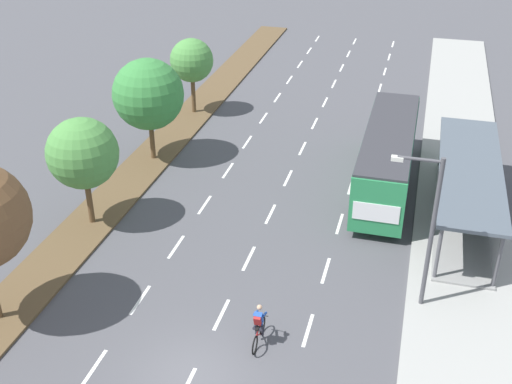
{
  "coord_description": "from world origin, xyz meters",
  "views": [
    {
      "loc": [
        6.51,
        -15.2,
        16.61
      ],
      "look_at": [
        -0.74,
        11.38,
        1.2
      ],
      "focal_mm": 44.76,
      "sensor_mm": 36.0,
      "label": 1
    }
  ],
  "objects_px": {
    "cyclist": "(259,326)",
    "streetlight": "(428,224)",
    "median_tree_second": "(83,153)",
    "median_tree_third": "(148,94)",
    "median_tree_fourth": "(192,61)",
    "bus_shelter": "(473,188)",
    "bus": "(388,153)"
  },
  "relations": [
    {
      "from": "cyclist",
      "to": "median_tree_third",
      "type": "distance_m",
      "value": 17.01
    },
    {
      "from": "bus_shelter",
      "to": "median_tree_second",
      "type": "distance_m",
      "value": 18.54
    },
    {
      "from": "median_tree_third",
      "to": "median_tree_fourth",
      "type": "bearing_deg",
      "value": 91.31
    },
    {
      "from": "median_tree_third",
      "to": "bus",
      "type": "bearing_deg",
      "value": 0.5
    },
    {
      "from": "bus_shelter",
      "to": "bus",
      "type": "relative_size",
      "value": 1.04
    },
    {
      "from": "cyclist",
      "to": "median_tree_third",
      "type": "xyz_separation_m",
      "value": [
        -9.98,
        13.39,
        3.24
      ]
    },
    {
      "from": "bus_shelter",
      "to": "median_tree_second",
      "type": "relative_size",
      "value": 2.18
    },
    {
      "from": "median_tree_third",
      "to": "bus_shelter",
      "type": "bearing_deg",
      "value": -7.57
    },
    {
      "from": "streetlight",
      "to": "median_tree_fourth",
      "type": "bearing_deg",
      "value": 132.85
    },
    {
      "from": "bus",
      "to": "streetlight",
      "type": "relative_size",
      "value": 1.74
    },
    {
      "from": "median_tree_second",
      "to": "streetlight",
      "type": "bearing_deg",
      "value": -8.05
    },
    {
      "from": "streetlight",
      "to": "bus_shelter",
      "type": "bearing_deg",
      "value": 73.73
    },
    {
      "from": "median_tree_second",
      "to": "median_tree_third",
      "type": "relative_size",
      "value": 0.91
    },
    {
      "from": "bus",
      "to": "bus_shelter",
      "type": "bearing_deg",
      "value": -29.93
    },
    {
      "from": "bus_shelter",
      "to": "cyclist",
      "type": "distance_m",
      "value": 13.49
    },
    {
      "from": "cyclist",
      "to": "median_tree_second",
      "type": "bearing_deg",
      "value": 149.1
    },
    {
      "from": "median_tree_second",
      "to": "bus",
      "type": "bearing_deg",
      "value": 29.09
    },
    {
      "from": "median_tree_second",
      "to": "streetlight",
      "type": "distance_m",
      "value": 15.78
    },
    {
      "from": "median_tree_second",
      "to": "streetlight",
      "type": "relative_size",
      "value": 0.83
    },
    {
      "from": "streetlight",
      "to": "cyclist",
      "type": "bearing_deg",
      "value": -145.67
    },
    {
      "from": "cyclist",
      "to": "median_tree_fourth",
      "type": "distance_m",
      "value": 23.29
    },
    {
      "from": "median_tree_fourth",
      "to": "streetlight",
      "type": "xyz_separation_m",
      "value": [
        15.73,
        -16.95,
        0.19
      ]
    },
    {
      "from": "cyclist",
      "to": "bus",
      "type": "bearing_deg",
      "value": 75.85
    },
    {
      "from": "median_tree_fourth",
      "to": "streetlight",
      "type": "bearing_deg",
      "value": -47.15
    },
    {
      "from": "cyclist",
      "to": "streetlight",
      "type": "height_order",
      "value": "streetlight"
    },
    {
      "from": "bus",
      "to": "median_tree_third",
      "type": "height_order",
      "value": "median_tree_third"
    },
    {
      "from": "median_tree_fourth",
      "to": "bus_shelter",
      "type": "bearing_deg",
      "value": -28.59
    },
    {
      "from": "median_tree_third",
      "to": "median_tree_fourth",
      "type": "xyz_separation_m",
      "value": [
        -0.17,
        7.37,
        -0.33
      ]
    },
    {
      "from": "bus_shelter",
      "to": "median_tree_fourth",
      "type": "xyz_separation_m",
      "value": [
        -17.84,
        9.72,
        1.83
      ]
    },
    {
      "from": "bus",
      "to": "streetlight",
      "type": "bearing_deg",
      "value": -77.4
    },
    {
      "from": "cyclist",
      "to": "median_tree_second",
      "type": "xyz_separation_m",
      "value": [
        -10.05,
        6.02,
        3.01
      ]
    },
    {
      "from": "cyclist",
      "to": "median_tree_third",
      "type": "height_order",
      "value": "median_tree_third"
    }
  ]
}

